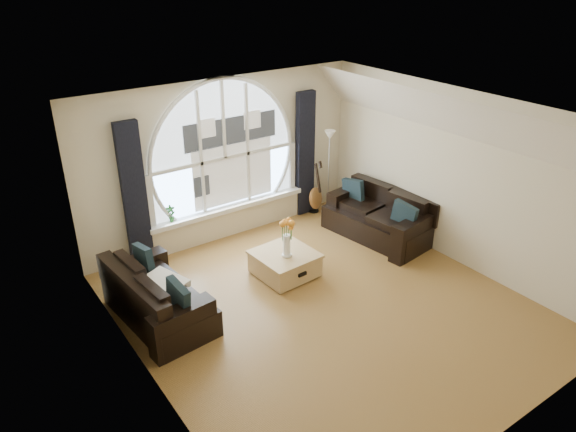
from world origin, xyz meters
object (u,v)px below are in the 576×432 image
at_px(vase_flowers, 287,233).
at_px(guitar, 316,187).
at_px(floor_lamp, 329,173).
at_px(sofa_right, 379,215).
at_px(coffee_chest, 285,263).
at_px(potted_plant, 171,214).
at_px(sofa_left, 158,293).

relative_size(vase_flowers, guitar, 0.66).
height_order(vase_flowers, floor_lamp, floor_lamp).
bearing_deg(sofa_right, coffee_chest, 175.18).
distance_m(coffee_chest, guitar, 2.29).
bearing_deg(guitar, vase_flowers, -153.46).
distance_m(vase_flowers, floor_lamp, 2.42).
xyz_separation_m(sofa_right, coffee_chest, (-2.03, -0.11, -0.19)).
height_order(floor_lamp, potted_plant, floor_lamp).
bearing_deg(sofa_left, floor_lamp, 12.77).
distance_m(sofa_left, potted_plant, 1.84).
height_order(sofa_left, vase_flowers, vase_flowers).
bearing_deg(guitar, coffee_chest, -154.67).
xyz_separation_m(sofa_left, sofa_right, (4.02, 0.05, 0.00)).
relative_size(sofa_left, vase_flowers, 2.43).
xyz_separation_m(sofa_right, vase_flowers, (-2.05, -0.19, 0.37)).
xyz_separation_m(vase_flowers, guitar, (1.75, 1.54, -0.24)).
height_order(sofa_left, floor_lamp, floor_lamp).
xyz_separation_m(sofa_right, floor_lamp, (-0.11, 1.24, 0.40)).
distance_m(sofa_left, coffee_chest, 2.00).
bearing_deg(floor_lamp, coffee_chest, -144.96).
relative_size(sofa_left, sofa_right, 0.93).
bearing_deg(floor_lamp, sofa_right, -85.14).
bearing_deg(potted_plant, vase_flowers, -58.31).
bearing_deg(sofa_right, floor_lamp, 87.00).
bearing_deg(coffee_chest, sofa_left, 175.15).
relative_size(coffee_chest, vase_flowers, 1.21).
height_order(sofa_left, sofa_right, sofa_right).
relative_size(sofa_right, vase_flowers, 2.61).
bearing_deg(guitar, sofa_right, -92.23).
distance_m(vase_flowers, guitar, 2.35).
relative_size(sofa_left, potted_plant, 6.02).
xyz_separation_m(vase_flowers, floor_lamp, (1.95, 1.43, 0.03)).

